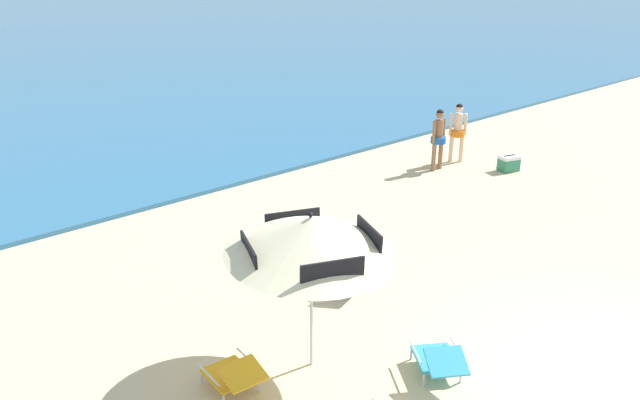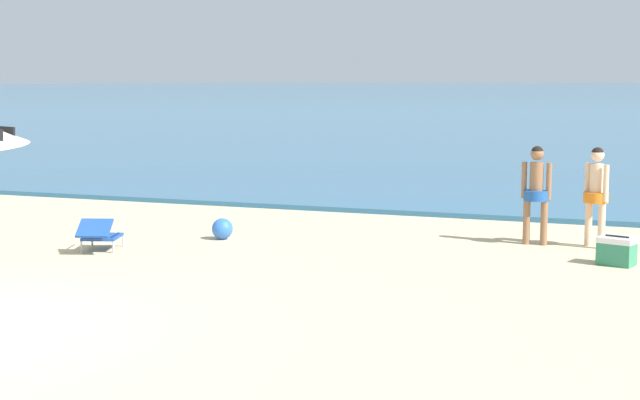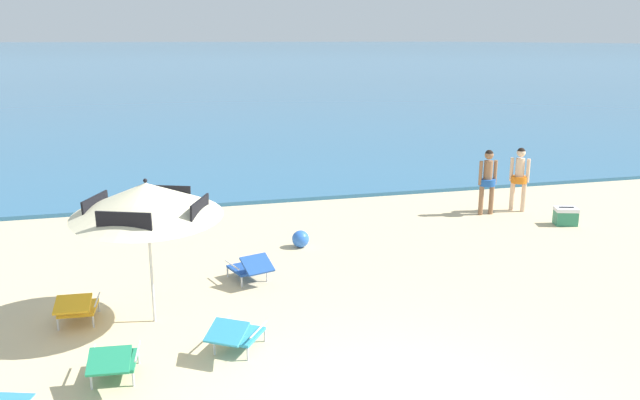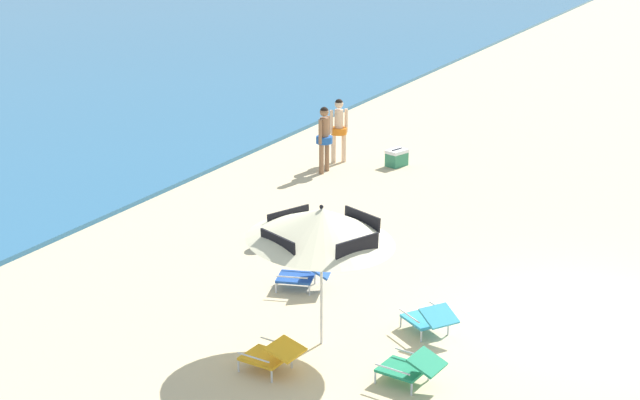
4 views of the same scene
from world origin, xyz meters
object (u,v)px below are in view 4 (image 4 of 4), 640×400
Objects in this scene: beach_ball at (262,239)px; lounge_chair_spare_folded at (430,318)px; lounge_chair_under_umbrella at (304,274)px; cooler_box at (397,158)px; person_standing_near_shore at (339,126)px; person_standing_beside at (324,135)px; beach_umbrella_striped_main at (321,225)px; lounge_chair_facing_sea at (411,367)px; lounge_chair_beside_umbrella at (272,354)px.

lounge_chair_spare_folded is at bearing -114.38° from beach_ball.
lounge_chair_under_umbrella is at bearing 76.57° from lounge_chair_spare_folded.
lounge_chair_under_umbrella reaches higher than cooler_box.
person_standing_near_shore is (7.69, 5.52, 0.64)m from lounge_chair_spare_folded.
person_standing_near_shore is 0.91m from person_standing_beside.
beach_umbrella_striped_main is 1.43× the size of person_standing_beside.
person_standing_near_shore is at bearing 22.94° from lounge_chair_under_umbrella.
beach_umbrella_striped_main is at bearing 128.79° from lounge_chair_spare_folded.
beach_ball is at bearing -179.94° from cooler_box.
person_standing_beside is 5.11m from beach_ball.
lounge_chair_beside_umbrella is at bearing 107.85° from lounge_chair_facing_sea.
beach_umbrella_striped_main is 2.51× the size of lounge_chair_beside_umbrella.
beach_ball is at bearing -166.71° from person_standing_near_shore.
beach_umbrella_striped_main is 2.44× the size of lounge_chair_facing_sea.
beach_umbrella_striped_main reaches higher than person_standing_near_shore.
lounge_chair_beside_umbrella is at bearing -156.16° from person_standing_beside.
lounge_chair_spare_folded is 4.56m from beach_ball.
beach_ball is at bearing 44.22° from beach_umbrella_striped_main.
person_standing_near_shore is at bearing 32.49° from lounge_chair_facing_sea.
lounge_chair_beside_umbrella is 4.83m from beach_ball.
lounge_chair_facing_sea is at bearing -72.15° from lounge_chair_beside_umbrella.
lounge_chair_facing_sea is 5.67m from beach_ball.
lounge_chair_under_umbrella is 2.60m from lounge_chair_spare_folded.
person_standing_near_shore is 1.59m from cooler_box.
cooler_box is (7.48, 1.63, -0.07)m from lounge_chair_under_umbrella.
person_standing_near_shore is (7.08, 3.00, 0.64)m from lounge_chair_under_umbrella.
beach_umbrella_striped_main is at bearing -152.14° from person_standing_beside.
lounge_chair_under_umbrella is 6.86m from person_standing_beside.
lounge_chair_under_umbrella is at bearing -167.69° from cooler_box.
lounge_chair_facing_sea is at bearing -127.29° from beach_ball.
lounge_chair_beside_umbrella is (-1.11, 0.19, -1.61)m from beach_umbrella_striped_main.
lounge_chair_beside_umbrella is at bearing -165.40° from cooler_box.
lounge_chair_under_umbrella reaches higher than lounge_chair_spare_folded.
beach_umbrella_striped_main is 1.43× the size of person_standing_near_shore.
lounge_chair_under_umbrella is at bearing -128.17° from beach_ball.
cooler_box is at bearing -44.41° from person_standing_beside.
person_standing_beside reaches higher than lounge_chair_beside_umbrella.
lounge_chair_under_umbrella is (1.65, 1.22, -1.62)m from beach_umbrella_striped_main.
beach_umbrella_striped_main reaches higher than lounge_chair_facing_sea.
lounge_chair_facing_sea is 10.97m from person_standing_near_shore.
person_standing_near_shore is 4.50× the size of beach_ball.
lounge_chair_spare_folded is at bearing -144.30° from person_standing_near_shore.
lounge_chair_spare_folded is 2.90× the size of beach_ball.
lounge_chair_facing_sea is at bearing -166.89° from lounge_chair_spare_folded.
beach_umbrella_striped_main is at bearing -135.78° from beach_ball.
beach_ball is at bearing 51.83° from lounge_chair_under_umbrella.
person_standing_near_shore reaches higher than lounge_chair_facing_sea.
lounge_chair_under_umbrella is 1.12× the size of lounge_chair_beside_umbrella.
lounge_chair_beside_umbrella is at bearing -146.59° from beach_ball.
lounge_chair_facing_sea is 10.17m from person_standing_beside.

